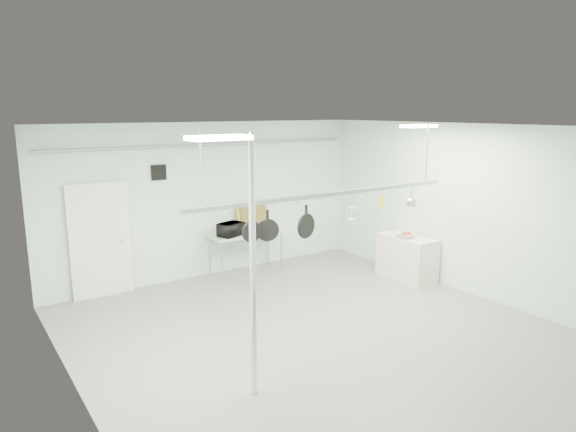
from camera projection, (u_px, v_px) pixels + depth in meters
floor at (331, 341)px, 7.78m from camera, size 8.00×8.00×0.00m
ceiling at (335, 128)px, 7.13m from camera, size 7.00×8.00×0.02m
back_wall at (211, 200)px, 10.68m from camera, size 7.00×0.02×3.20m
right_wall at (480, 212)px, 9.39m from camera, size 0.02×8.00×3.20m
door at (100, 242)px, 9.47m from camera, size 1.10×0.10×2.20m
wall_vent at (159, 172)px, 9.92m from camera, size 0.30×0.04×0.30m
conduit_pipe at (211, 144)px, 10.37m from camera, size 6.60×0.07×0.07m
chrome_pole at (253, 270)px, 6.03m from camera, size 0.08×0.08×3.20m
prep_table at (246, 235)px, 10.85m from camera, size 1.60×0.70×0.91m
side_cabinet at (407, 258)px, 10.57m from camera, size 0.60×1.20×0.90m
pot_rack at (331, 192)px, 7.68m from camera, size 4.80×0.06×1.00m
light_panel_left at (219, 138)px, 5.27m from camera, size 0.65×0.30×0.05m
light_panel_right at (419, 126)px, 8.95m from camera, size 0.65×0.30×0.05m
microwave at (231, 229)px, 10.47m from camera, size 0.59×0.49×0.28m
coffee_canister at (244, 229)px, 10.72m from camera, size 0.14×0.14×0.18m
painting_large at (253, 214)px, 11.21m from camera, size 0.78×0.16×0.58m
painting_small at (260, 221)px, 11.35m from camera, size 0.31×0.11×0.25m
fruit_bowl at (406, 235)px, 10.38m from camera, size 0.39×0.39×0.09m
skillet_left at (252, 226)px, 6.99m from camera, size 0.30×0.08×0.40m
skillet_mid at (268, 225)px, 7.13m from camera, size 0.31×0.20×0.43m
skillet_right at (306, 222)px, 7.51m from camera, size 0.38×0.15×0.50m
whisk at (352, 210)px, 7.98m from camera, size 0.26×0.26×0.36m
grater at (382, 201)px, 8.32m from camera, size 0.09×0.02×0.21m
saucepan at (411, 199)px, 8.72m from camera, size 0.17×0.14×0.27m
fruit_cluster at (406, 233)px, 10.38m from camera, size 0.24×0.24×0.09m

